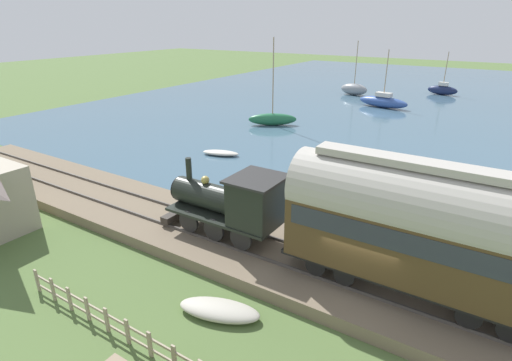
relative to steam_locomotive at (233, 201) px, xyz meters
name	(u,v)px	position (x,y,z in m)	size (l,w,h in m)	color
ground_plane	(360,297)	(-0.31, -5.71, -2.24)	(200.00, 200.00, 0.00)	#516B38
harbor_water	(478,103)	(42.64, -5.71, -2.24)	(80.00, 80.00, 0.01)	#426075
rail_embankment	(363,286)	(0.00, -5.71, -1.98)	(4.67, 56.00, 0.64)	#756651
steam_locomotive	(233,201)	(0.00, 0.00, 0.00)	(2.17, 5.54, 3.06)	black
passenger_coach	(417,225)	(0.00, -7.15, 0.95)	(2.41, 8.60, 4.67)	black
sailboat_gray	(354,89)	(39.94, 8.84, -1.48)	(2.07, 3.90, 6.82)	gray
sailboat_green	(273,119)	(19.83, 9.61, -1.63)	(3.32, 4.35, 7.85)	#236B42
sailboat_blue	(383,101)	(33.76, 3.24, -1.56)	(2.47, 5.93, 6.29)	#335199
sailboat_navy	(442,90)	(46.31, -1.07, -1.57)	(1.57, 3.91, 5.47)	#192347
rowboat_mid_harbor	(221,153)	(9.95, 8.25, -2.05)	(1.71, 2.87, 0.36)	beige
rowboat_near_shore	(403,216)	(6.70, -5.49, -2.07)	(2.20, 2.87, 0.32)	beige
beached_dinghy	(219,310)	(-3.76, -2.05, -2.02)	(1.88, 3.00, 0.44)	#B7B2A3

